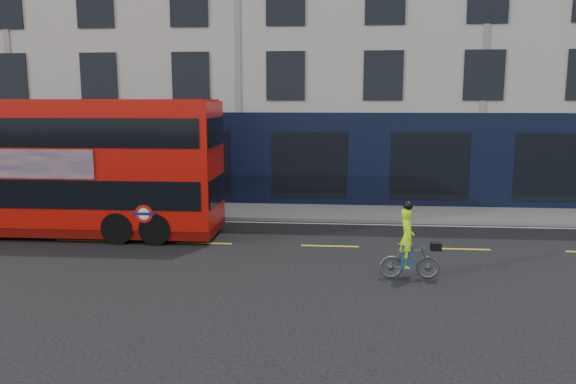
# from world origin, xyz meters

# --- Properties ---
(ground) EXTENTS (120.00, 120.00, 0.00)m
(ground) POSITION_xyz_m (0.00, 0.00, 0.00)
(ground) COLOR black
(ground) RESTS_ON ground
(pavement) EXTENTS (60.00, 3.00, 0.12)m
(pavement) POSITION_xyz_m (0.00, 6.50, 0.06)
(pavement) COLOR gray
(pavement) RESTS_ON ground
(kerb) EXTENTS (60.00, 0.12, 0.13)m
(kerb) POSITION_xyz_m (0.00, 5.00, 0.07)
(kerb) COLOR slate
(kerb) RESTS_ON ground
(building_terrace) EXTENTS (50.00, 10.07, 15.00)m
(building_terrace) POSITION_xyz_m (0.00, 12.94, 7.49)
(building_terrace) COLOR #A3A19A
(building_terrace) RESTS_ON ground
(road_edge_line) EXTENTS (58.00, 0.10, 0.01)m
(road_edge_line) POSITION_xyz_m (0.00, 4.70, 0.00)
(road_edge_line) COLOR silver
(road_edge_line) RESTS_ON ground
(lane_dashes) EXTENTS (58.00, 0.12, 0.01)m
(lane_dashes) POSITION_xyz_m (0.00, 1.50, 0.00)
(lane_dashes) COLOR gold
(lane_dashes) RESTS_ON ground
(bus) EXTENTS (11.29, 2.67, 4.54)m
(bus) POSITION_xyz_m (-5.31, 2.33, 2.33)
(bus) COLOR #B10E07
(bus) RESTS_ON ground
(cyclist) EXTENTS (1.55, 0.57, 2.01)m
(cyclist) POSITION_xyz_m (6.05, -1.55, 0.67)
(cyclist) COLOR #4C4E51
(cyclist) RESTS_ON ground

